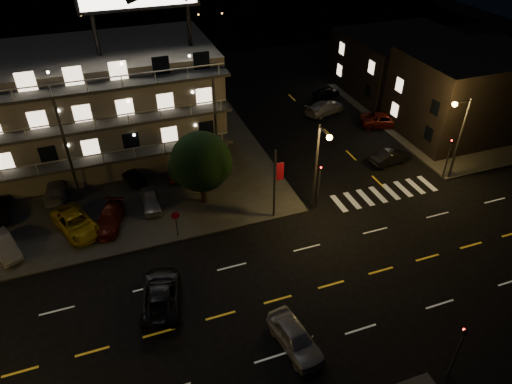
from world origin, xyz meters
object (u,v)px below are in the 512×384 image
object	(u,v)px
side_car_0	(390,157)
road_car_west	(161,294)
lot_car_2	(75,223)
lot_car_4	(151,201)
lot_car_7	(56,189)
road_car_east	(295,338)
tree	(201,163)

from	to	relation	value
side_car_0	road_car_west	bearing A→B (deg)	105.76
lot_car_2	road_car_west	xyz separation A→B (m)	(5.03, -9.48, -0.13)
lot_car_4	side_car_0	world-z (taller)	lot_car_4
lot_car_7	road_car_west	xyz separation A→B (m)	(6.46, -15.06, -0.07)
lot_car_7	road_car_east	xyz separation A→B (m)	(13.44, -21.19, -0.04)
tree	side_car_0	distance (m)	19.06
side_car_0	road_car_east	xyz separation A→B (m)	(-17.17, -16.12, 0.09)
lot_car_7	road_car_east	distance (m)	25.10
lot_car_4	side_car_0	bearing A→B (deg)	0.75
lot_car_2	lot_car_4	distance (m)	6.16
side_car_0	road_car_east	world-z (taller)	road_car_east
road_car_east	tree	bearing A→B (deg)	87.54
tree	lot_car_2	world-z (taller)	tree
side_car_0	lot_car_7	bearing A→B (deg)	73.88
lot_car_2	road_car_west	size ratio (longest dim) A/B	0.97
lot_car_4	road_car_west	bearing A→B (deg)	-93.50
lot_car_2	road_car_east	distance (m)	19.70
lot_car_4	lot_car_7	distance (m)	8.76
side_car_0	road_car_east	bearing A→B (deg)	126.49
road_car_east	road_car_west	xyz separation A→B (m)	(-6.98, 6.13, -0.02)
side_car_0	tree	bearing A→B (deg)	83.85
lot_car_4	lot_car_7	size ratio (longest dim) A/B	0.80
lot_car_7	side_car_0	size ratio (longest dim) A/B	1.11
tree	road_car_east	size ratio (longest dim) A/B	1.45
tree	lot_car_2	distance (m)	10.89
road_car_east	road_car_west	size ratio (longest dim) A/B	0.84
lot_car_2	lot_car_7	world-z (taller)	lot_car_2
tree	lot_car_2	size ratio (longest dim) A/B	1.26
tree	lot_car_7	xyz separation A→B (m)	(-11.85, 5.26, -3.22)
lot_car_7	side_car_0	bearing A→B (deg)	176.78
lot_car_2	lot_car_7	xyz separation A→B (m)	(-1.43, 5.58, -0.06)
road_car_east	road_car_west	bearing A→B (deg)	130.53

